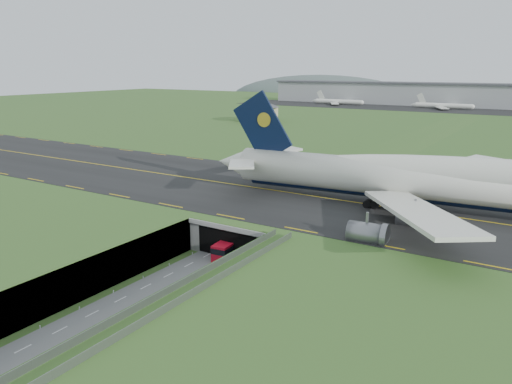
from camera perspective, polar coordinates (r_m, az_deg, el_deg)
The scene contains 10 objects.
ground at distance 80.72m, azimuth -6.66°, elevation -9.35°, with size 900.00×900.00×0.00m, color #345F26.
airfield_deck at distance 79.57m, azimuth -6.72°, elevation -7.36°, with size 800.00×800.00×6.00m, color gray.
trench_road at distance 75.53m, azimuth -10.28°, elevation -11.11°, with size 12.00×75.00×0.20m, color slate.
taxiway at distance 105.05m, azimuth 4.54°, elevation -0.21°, with size 800.00×44.00×0.18m, color black.
tunnel_portal at distance 92.24m, azimuth -0.22°, elevation -3.99°, with size 17.00×22.30×6.00m.
guideway at distance 58.86m, azimuth -10.13°, elevation -13.08°, with size 3.00×53.00×7.05m.
jumbo_jet at distance 96.17m, azimuth 22.96°, elevation 0.94°, with size 106.62×66.11×21.95m.
shuttle_tram at distance 86.36m, azimuth -3.19°, elevation -6.49°, with size 3.50×7.55×2.99m.
service_building at distance 244.26m, azimuth 0.37°, elevation 9.51°, with size 19.81×19.81×10.74m.
cargo_terminal at distance 360.30m, azimuth 24.99°, elevation 9.96°, with size 320.00×67.00×15.60m.
Camera 1 is at (46.92, -57.35, 32.01)m, focal length 35.00 mm.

